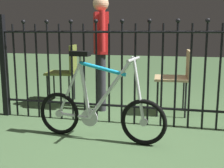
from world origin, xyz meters
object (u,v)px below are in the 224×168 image
bicycle (99,110)px  chair_tan (178,74)px  chair_olive (66,68)px  person_visitor (101,43)px

bicycle → chair_tan: bearing=56.0°
bicycle → chair_olive: 1.71m
chair_tan → chair_olive: bearing=169.7°
chair_tan → person_visitor: (-1.04, 0.00, 0.39)m
bicycle → chair_olive: bearing=122.8°
chair_olive → chair_tan: bearing=-10.3°
bicycle → person_visitor: (-0.28, 1.12, 0.61)m
chair_tan → chair_olive: 1.70m
bicycle → chair_tan: size_ratio=1.62×
chair_olive → person_visitor: bearing=-25.3°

